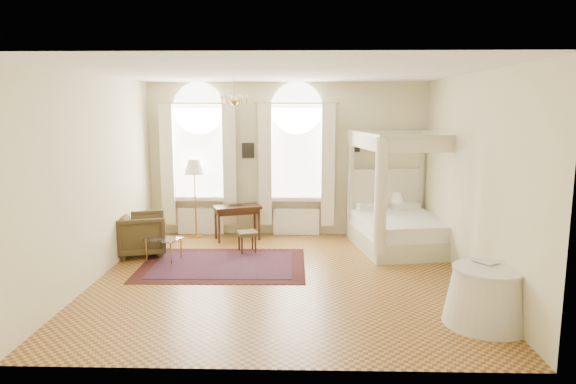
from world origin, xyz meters
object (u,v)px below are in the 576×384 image
nightstand (397,225)px  stool (247,235)px  armchair (142,234)px  side_table (487,296)px  canopy_bed (402,223)px  writing_desk (237,211)px  coffee_table (163,240)px  floor_lamp (194,171)px

nightstand → stool: size_ratio=1.26×
armchair → side_table: (5.40, -3.02, -0.03)m
canopy_bed → side_table: (0.41, -3.59, -0.16)m
nightstand → writing_desk: (-3.40, -0.23, 0.34)m
writing_desk → armchair: bearing=-144.4°
writing_desk → coffee_table: bearing=-127.3°
nightstand → writing_desk: size_ratio=0.52×
nightstand → stool: (-3.09, -1.19, 0.06)m
stool → side_table: size_ratio=0.41×
coffee_table → floor_lamp: bearing=82.2°
canopy_bed → nightstand: 0.88m
writing_desk → stool: (0.31, -0.96, -0.28)m
canopy_bed → writing_desk: canopy_bed is taller
side_table → nightstand: bearing=94.4°
nightstand → armchair: armchair is taller
nightstand → floor_lamp: bearing=-179.6°
coffee_table → nightstand: bearing=21.1°
coffee_table → side_table: 5.59m
armchair → coffee_table: armchair is taller
canopy_bed → nightstand: bearing=85.4°
armchair → writing_desk: bearing=-71.5°
canopy_bed → side_table: size_ratio=2.17×
coffee_table → armchair: bearing=145.3°
stool → floor_lamp: size_ratio=0.27×
canopy_bed → nightstand: size_ratio=4.21×
nightstand → stool: bearing=-158.9°
floor_lamp → stool: bearing=-43.4°
writing_desk → floor_lamp: size_ratio=0.64×
canopy_bed → stool: 3.05m
armchair → floor_lamp: (0.73, 1.39, 1.04)m
writing_desk → coffee_table: 1.93m
nightstand → coffee_table: nightstand is taller
nightstand → stool: nightstand is taller
stool → armchair: size_ratio=0.51×
floor_lamp → canopy_bed: bearing=-10.8°
nightstand → coffee_table: bearing=-158.9°
floor_lamp → side_table: bearing=-43.4°
canopy_bed → floor_lamp: size_ratio=1.41×
armchair → floor_lamp: bearing=-44.9°
writing_desk → stool: bearing=-72.1°
canopy_bed → stool: bearing=-173.4°
coffee_table → floor_lamp: floor_lamp is taller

